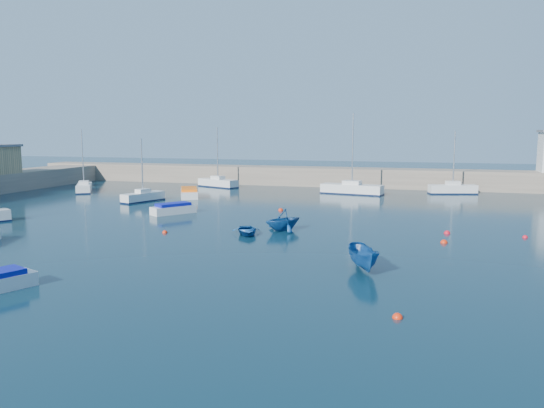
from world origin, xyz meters
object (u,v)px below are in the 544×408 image
(sailboat_3, at_px, (143,197))
(motorboat_2, at_px, (189,193))
(sailboat_4, at_px, (84,187))
(sailboat_7, at_px, (453,189))
(sailboat_6, at_px, (352,189))
(sailboat_5, at_px, (218,183))
(dinghy_right, at_px, (364,258))
(dinghy_left, at_px, (283,220))
(motorboat_1, at_px, (173,209))
(dinghy_center, at_px, (247,231))

(sailboat_3, xyz_separation_m, motorboat_2, (3.18, 5.09, -0.03))
(sailboat_4, height_order, motorboat_2, sailboat_4)
(sailboat_7, bearing_deg, sailboat_6, 91.39)
(sailboat_5, height_order, sailboat_7, sailboat_5)
(dinghy_right, bearing_deg, dinghy_left, 104.57)
(motorboat_1, distance_m, dinghy_right, 25.11)
(sailboat_3, height_order, dinghy_center, sailboat_3)
(sailboat_6, distance_m, dinghy_left, 26.10)
(motorboat_2, bearing_deg, dinghy_left, -73.42)
(sailboat_4, distance_m, dinghy_right, 48.85)
(sailboat_4, height_order, dinghy_right, sailboat_4)
(motorboat_1, bearing_deg, sailboat_4, 179.61)
(sailboat_4, distance_m, sailboat_5, 17.66)
(sailboat_4, height_order, dinghy_center, sailboat_4)
(sailboat_5, relative_size, sailboat_7, 1.07)
(sailboat_6, bearing_deg, sailboat_7, -62.95)
(sailboat_7, xyz_separation_m, dinghy_center, (-15.99, -32.13, -0.33))
(sailboat_3, relative_size, dinghy_center, 2.32)
(sailboat_3, height_order, sailboat_7, sailboat_7)
(motorboat_1, bearing_deg, dinghy_left, 10.82)
(sailboat_3, relative_size, sailboat_5, 0.84)
(motorboat_2, bearing_deg, sailboat_6, -0.96)
(sailboat_7, xyz_separation_m, dinghy_left, (-13.82, -29.76, 0.22))
(motorboat_2, xyz_separation_m, dinghy_right, (23.75, -27.78, 0.18))
(sailboat_5, relative_size, dinghy_left, 2.54)
(sailboat_3, distance_m, sailboat_6, 25.26)
(sailboat_7, height_order, motorboat_1, sailboat_7)
(dinghy_left, xyz_separation_m, dinghy_right, (7.49, -10.35, -0.16))
(sailboat_5, bearing_deg, sailboat_6, -76.26)
(sailboat_5, distance_m, sailboat_6, 19.36)
(sailboat_7, xyz_separation_m, motorboat_1, (-25.98, -24.47, -0.15))
(sailboat_3, height_order, sailboat_5, sailboat_5)
(sailboat_7, xyz_separation_m, dinghy_right, (-6.33, -40.11, 0.07))
(motorboat_2, relative_size, dinghy_right, 1.57)
(sailboat_5, bearing_deg, sailboat_4, 148.29)
(dinghy_center, distance_m, dinghy_right, 12.54)
(motorboat_1, relative_size, dinghy_right, 1.19)
(dinghy_left, bearing_deg, sailboat_6, 124.20)
(sailboat_6, relative_size, dinghy_left, 3.05)
(sailboat_7, height_order, dinghy_right, sailboat_7)
(motorboat_2, xyz_separation_m, dinghy_left, (16.27, -17.43, 0.34))
(sailboat_6, height_order, sailboat_7, sailboat_6)
(sailboat_4, bearing_deg, motorboat_1, -67.57)
(sailboat_5, distance_m, dinghy_left, 33.85)
(dinghy_center, bearing_deg, sailboat_7, 39.37)
(sailboat_3, height_order, dinghy_right, sailboat_3)
(dinghy_right, bearing_deg, sailboat_3, 118.57)
(sailboat_4, bearing_deg, sailboat_3, -60.68)
(sailboat_3, distance_m, motorboat_1, 10.14)
(sailboat_5, distance_m, sailboat_7, 31.15)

